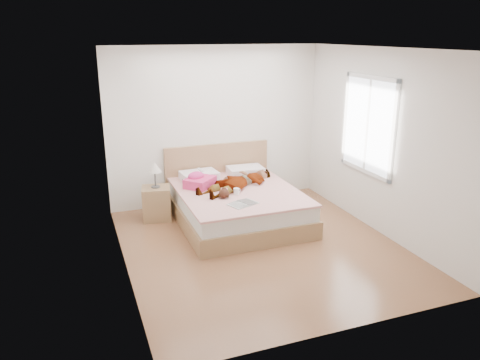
{
  "coord_description": "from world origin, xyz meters",
  "views": [
    {
      "loc": [
        -2.29,
        -5.32,
        2.79
      ],
      "look_at": [
        0.0,
        0.85,
        0.7
      ],
      "focal_mm": 35.0,
      "sensor_mm": 36.0,
      "label": 1
    }
  ],
  "objects_px": {
    "towel": "(199,181)",
    "plush_toy": "(224,193)",
    "woman": "(239,179)",
    "coffee_mug": "(237,191)",
    "bed": "(236,203)",
    "nightstand": "(156,201)",
    "phone": "(200,170)",
    "magazine": "(243,204)"
  },
  "relations": [
    {
      "from": "towel",
      "to": "plush_toy",
      "type": "xyz_separation_m",
      "value": [
        0.2,
        -0.61,
        -0.03
      ]
    },
    {
      "from": "woman",
      "to": "towel",
      "type": "xyz_separation_m",
      "value": [
        -0.59,
        0.17,
        -0.01
      ]
    },
    {
      "from": "woman",
      "to": "coffee_mug",
      "type": "bearing_deg",
      "value": -53.21
    },
    {
      "from": "coffee_mug",
      "to": "bed",
      "type": "bearing_deg",
      "value": 72.46
    },
    {
      "from": "coffee_mug",
      "to": "nightstand",
      "type": "xyz_separation_m",
      "value": [
        -1.06,
        0.71,
        -0.26
      ]
    },
    {
      "from": "woman",
      "to": "phone",
      "type": "relative_size",
      "value": 14.59
    },
    {
      "from": "woman",
      "to": "coffee_mug",
      "type": "height_order",
      "value": "woman"
    },
    {
      "from": "magazine",
      "to": "phone",
      "type": "bearing_deg",
      "value": 102.85
    },
    {
      "from": "woman",
      "to": "nightstand",
      "type": "relative_size",
      "value": 1.65
    },
    {
      "from": "woman",
      "to": "plush_toy",
      "type": "bearing_deg",
      "value": -69.87
    },
    {
      "from": "bed",
      "to": "coffee_mug",
      "type": "height_order",
      "value": "bed"
    },
    {
      "from": "phone",
      "to": "coffee_mug",
      "type": "distance_m",
      "value": 0.86
    },
    {
      "from": "magazine",
      "to": "plush_toy",
      "type": "height_order",
      "value": "plush_toy"
    },
    {
      "from": "towel",
      "to": "coffee_mug",
      "type": "relative_size",
      "value": 4.4
    },
    {
      "from": "bed",
      "to": "magazine",
      "type": "xyz_separation_m",
      "value": [
        -0.14,
        -0.68,
        0.24
      ]
    },
    {
      "from": "phone",
      "to": "plush_toy",
      "type": "height_order",
      "value": "phone"
    },
    {
      "from": "coffee_mug",
      "to": "towel",
      "type": "bearing_deg",
      "value": 127.27
    },
    {
      "from": "woman",
      "to": "coffee_mug",
      "type": "relative_size",
      "value": 11.74
    },
    {
      "from": "bed",
      "to": "plush_toy",
      "type": "distance_m",
      "value": 0.53
    },
    {
      "from": "magazine",
      "to": "nightstand",
      "type": "xyz_separation_m",
      "value": [
        -1.0,
        1.13,
        -0.22
      ]
    },
    {
      "from": "bed",
      "to": "plush_toy",
      "type": "height_order",
      "value": "bed"
    },
    {
      "from": "towel",
      "to": "nightstand",
      "type": "relative_size",
      "value": 0.62
    },
    {
      "from": "phone",
      "to": "bed",
      "type": "distance_m",
      "value": 0.79
    },
    {
      "from": "phone",
      "to": "coffee_mug",
      "type": "xyz_separation_m",
      "value": [
        0.33,
        -0.78,
        -0.15
      ]
    },
    {
      "from": "towel",
      "to": "coffee_mug",
      "type": "height_order",
      "value": "towel"
    },
    {
      "from": "bed",
      "to": "phone",
      "type": "bearing_deg",
      "value": 128.5
    },
    {
      "from": "phone",
      "to": "magazine",
      "type": "bearing_deg",
      "value": -105.79
    },
    {
      "from": "towel",
      "to": "nightstand",
      "type": "distance_m",
      "value": 0.73
    },
    {
      "from": "phone",
      "to": "coffee_mug",
      "type": "bearing_deg",
      "value": -95.88
    },
    {
      "from": "towel",
      "to": "coffee_mug",
      "type": "bearing_deg",
      "value": -52.73
    },
    {
      "from": "magazine",
      "to": "plush_toy",
      "type": "distance_m",
      "value": 0.39
    },
    {
      "from": "phone",
      "to": "bed",
      "type": "bearing_deg",
      "value": -80.15
    },
    {
      "from": "magazine",
      "to": "bed",
      "type": "bearing_deg",
      "value": 78.48
    },
    {
      "from": "phone",
      "to": "towel",
      "type": "distance_m",
      "value": 0.27
    },
    {
      "from": "woman",
      "to": "nightstand",
      "type": "distance_m",
      "value": 1.31
    },
    {
      "from": "coffee_mug",
      "to": "plush_toy",
      "type": "xyz_separation_m",
      "value": [
        -0.21,
        -0.06,
        0.02
      ]
    },
    {
      "from": "woman",
      "to": "plush_toy",
      "type": "relative_size",
      "value": 5.98
    },
    {
      "from": "woman",
      "to": "coffee_mug",
      "type": "distance_m",
      "value": 0.42
    },
    {
      "from": "coffee_mug",
      "to": "nightstand",
      "type": "height_order",
      "value": "nightstand"
    },
    {
      "from": "woman",
      "to": "magazine",
      "type": "height_order",
      "value": "woman"
    },
    {
      "from": "nightstand",
      "to": "bed",
      "type": "bearing_deg",
      "value": -21.44
    },
    {
      "from": "coffee_mug",
      "to": "plush_toy",
      "type": "relative_size",
      "value": 0.51
    }
  ]
}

